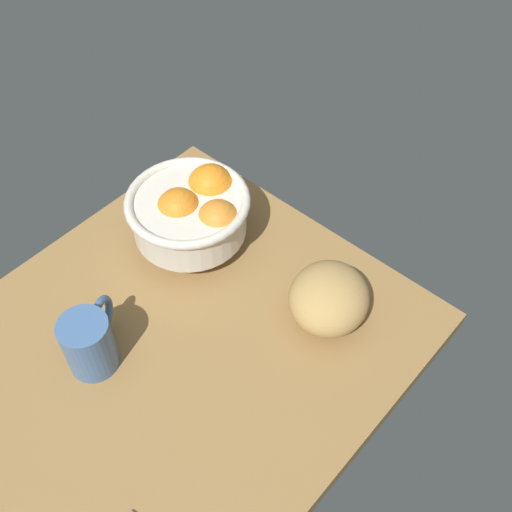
% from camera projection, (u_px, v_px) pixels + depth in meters
% --- Properties ---
extents(ground_plane, '(0.78, 0.62, 0.03)m').
position_uv_depth(ground_plane, '(154.00, 368.00, 0.95)').
color(ground_plane, olive).
extents(fruit_bowl, '(0.21, 0.21, 0.12)m').
position_uv_depth(fruit_bowl, '(193.00, 211.00, 1.04)').
color(fruit_bowl, silver).
rests_on(fruit_bowl, ground).
extents(bread_loaf, '(0.18, 0.17, 0.09)m').
position_uv_depth(bread_loaf, '(329.00, 298.00, 0.96)').
color(bread_loaf, tan).
rests_on(bread_loaf, ground).
extents(mug, '(0.11, 0.08, 0.10)m').
position_uv_depth(mug, '(90.00, 342.00, 0.90)').
color(mug, '#466A9F').
rests_on(mug, ground).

